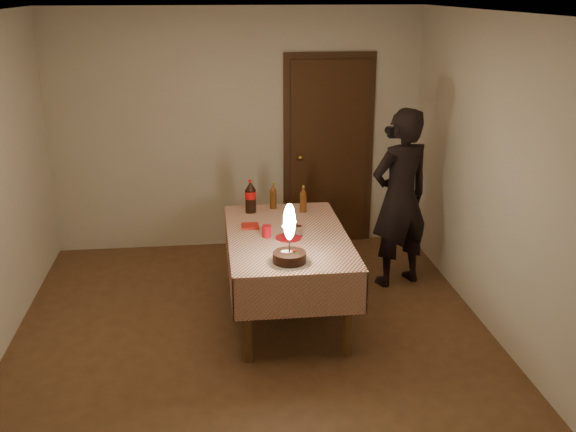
# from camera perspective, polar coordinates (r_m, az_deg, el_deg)

# --- Properties ---
(ground) EXTENTS (4.00, 4.50, 0.01)m
(ground) POSITION_cam_1_polar(r_m,az_deg,el_deg) (5.68, -2.87, -10.44)
(ground) COLOR brown
(ground) RESTS_ON ground
(room_shell) EXTENTS (4.04, 4.54, 2.62)m
(room_shell) POSITION_cam_1_polar(r_m,az_deg,el_deg) (5.16, -2.86, 6.24)
(room_shell) COLOR beige
(room_shell) RESTS_ON ground
(dining_table) EXTENTS (1.02, 1.72, 0.77)m
(dining_table) POSITION_cam_1_polar(r_m,az_deg,el_deg) (5.80, -0.06, -2.52)
(dining_table) COLOR brown
(dining_table) RESTS_ON ground
(birthday_cake) EXTENTS (0.32, 0.32, 0.48)m
(birthday_cake) POSITION_cam_1_polar(r_m,az_deg,el_deg) (5.15, 0.12, -2.66)
(birthday_cake) COLOR white
(birthday_cake) RESTS_ON dining_table
(red_plate) EXTENTS (0.22, 0.22, 0.01)m
(red_plate) POSITION_cam_1_polar(r_m,az_deg,el_deg) (5.68, 0.04, -1.85)
(red_plate) COLOR #AE0C13
(red_plate) RESTS_ON dining_table
(red_cup) EXTENTS (0.08, 0.08, 0.10)m
(red_cup) POSITION_cam_1_polar(r_m,az_deg,el_deg) (5.70, -1.81, -1.30)
(red_cup) COLOR red
(red_cup) RESTS_ON dining_table
(clear_cup) EXTENTS (0.07, 0.07, 0.09)m
(clear_cup) POSITION_cam_1_polar(r_m,az_deg,el_deg) (5.72, 0.88, -1.26)
(clear_cup) COLOR silver
(clear_cup) RESTS_ON dining_table
(napkin_stack) EXTENTS (0.15, 0.15, 0.02)m
(napkin_stack) POSITION_cam_1_polar(r_m,az_deg,el_deg) (5.95, -3.21, -0.85)
(napkin_stack) COLOR #A51B12
(napkin_stack) RESTS_ON dining_table
(cola_bottle) EXTENTS (0.10, 0.10, 0.32)m
(cola_bottle) POSITION_cam_1_polar(r_m,az_deg,el_deg) (6.30, -3.20, 1.65)
(cola_bottle) COLOR black
(cola_bottle) RESTS_ON dining_table
(amber_bottle_left) EXTENTS (0.06, 0.06, 0.26)m
(amber_bottle_left) POSITION_cam_1_polar(r_m,az_deg,el_deg) (6.41, -1.27, 1.66)
(amber_bottle_left) COLOR #522A0E
(amber_bottle_left) RESTS_ON dining_table
(amber_bottle_right) EXTENTS (0.06, 0.06, 0.26)m
(amber_bottle_right) POSITION_cam_1_polar(r_m,az_deg,el_deg) (6.31, 1.30, 1.38)
(amber_bottle_right) COLOR #522A0E
(amber_bottle_right) RESTS_ON dining_table
(photographer) EXTENTS (0.74, 0.61, 1.74)m
(photographer) POSITION_cam_1_polar(r_m,az_deg,el_deg) (6.49, 9.47, 1.50)
(photographer) COLOR black
(photographer) RESTS_ON ground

